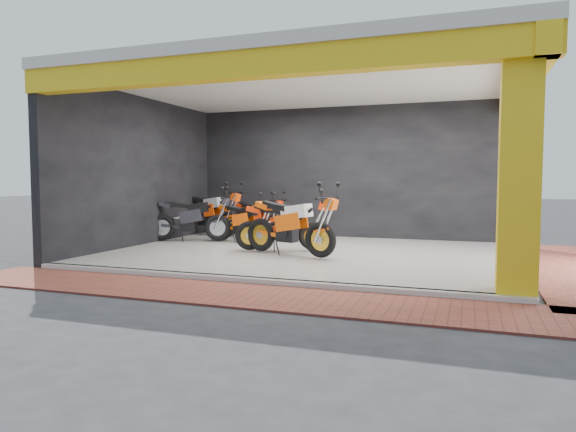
% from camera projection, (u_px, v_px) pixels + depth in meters
% --- Properties ---
extents(ground, '(80.00, 80.00, 0.00)m').
position_uv_depth(ground, '(274.00, 273.00, 8.81)').
color(ground, '#2D2D30').
rests_on(ground, ground).
extents(showroom_floor, '(8.00, 6.00, 0.10)m').
position_uv_depth(showroom_floor, '(309.00, 254.00, 10.69)').
color(showroom_floor, silver).
rests_on(showroom_floor, ground).
extents(showroom_ceiling, '(8.40, 6.40, 0.20)m').
position_uv_depth(showroom_ceiling, '(309.00, 81.00, 10.44)').
color(showroom_ceiling, beige).
rests_on(showroom_ceiling, corner_column).
extents(back_wall, '(8.20, 0.20, 3.50)m').
position_uv_depth(back_wall, '(344.00, 174.00, 13.48)').
color(back_wall, black).
rests_on(back_wall, ground).
extents(left_wall, '(0.20, 6.20, 3.50)m').
position_uv_depth(left_wall, '(141.00, 173.00, 11.95)').
color(left_wall, black).
rests_on(left_wall, ground).
extents(corner_column, '(0.50, 0.50, 3.50)m').
position_uv_depth(corner_column, '(519.00, 168.00, 6.73)').
color(corner_column, gold).
rests_on(corner_column, ground).
extents(header_beam_front, '(8.40, 0.30, 0.40)m').
position_uv_depth(header_beam_front, '(249.00, 65.00, 7.64)').
color(header_beam_front, gold).
rests_on(header_beam_front, corner_column).
extents(header_beam_right, '(0.30, 6.40, 0.40)m').
position_uv_depth(header_beam_right, '(524.00, 84.00, 9.12)').
color(header_beam_right, gold).
rests_on(header_beam_right, corner_column).
extents(floor_kerb, '(8.00, 0.20, 0.10)m').
position_uv_depth(floor_kerb, '(250.00, 281.00, 7.85)').
color(floor_kerb, silver).
rests_on(floor_kerb, ground).
extents(paver_front, '(9.00, 1.40, 0.03)m').
position_uv_depth(paver_front, '(227.00, 294.00, 7.12)').
color(paver_front, '#9C3F33').
rests_on(paver_front, ground).
extents(paver_right, '(1.40, 7.00, 0.03)m').
position_uv_depth(paver_right, '(567.00, 269.00, 9.08)').
color(paver_right, '#9C3F33').
rests_on(paver_right, ground).
extents(moto_hero, '(2.43, 1.50, 1.39)m').
position_uv_depth(moto_hero, '(320.00, 222.00, 9.64)').
color(moto_hero, '#F75A0A').
rests_on(moto_hero, showroom_floor).
extents(moto_row_a, '(2.18, 1.37, 1.25)m').
position_uv_depth(moto_row_a, '(313.00, 222.00, 10.70)').
color(moto_row_a, '#F7390A').
rests_on(moto_row_a, showroom_floor).
extents(moto_row_b, '(2.02, 1.19, 1.16)m').
position_uv_depth(moto_row_b, '(262.00, 219.00, 11.89)').
color(moto_row_b, '#FF570A').
rests_on(moto_row_b, showroom_floor).
extents(moto_row_c, '(2.02, 1.22, 1.16)m').
position_uv_depth(moto_row_c, '(273.00, 215.00, 13.39)').
color(moto_row_c, red).
rests_on(moto_row_c, showroom_floor).
extents(moto_row_d, '(2.23, 1.33, 1.28)m').
position_uv_depth(moto_row_d, '(217.00, 215.00, 12.41)').
color(moto_row_d, black).
rests_on(moto_row_d, showroom_floor).
extents(moto_row_e, '(2.40, 1.31, 1.39)m').
position_uv_depth(moto_row_e, '(229.00, 210.00, 13.45)').
color(moto_row_e, '#FA460A').
rests_on(moto_row_e, showroom_floor).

